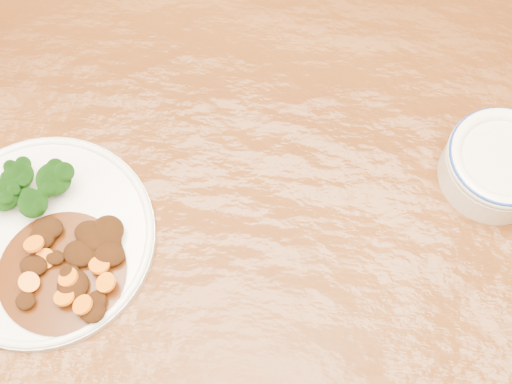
# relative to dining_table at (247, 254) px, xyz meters

# --- Properties ---
(ground) EXTENTS (4.00, 4.00, 0.00)m
(ground) POSITION_rel_dining_table_xyz_m (0.00, 0.00, -0.67)
(ground) COLOR #472511
(ground) RESTS_ON ground
(dining_table) EXTENTS (1.53, 0.95, 0.75)m
(dining_table) POSITION_rel_dining_table_xyz_m (0.00, 0.00, 0.00)
(dining_table) COLOR #5B2F10
(dining_table) RESTS_ON ground
(dinner_plate) EXTENTS (0.23, 0.23, 0.01)m
(dinner_plate) POSITION_rel_dining_table_xyz_m (-0.21, -0.04, 0.09)
(dinner_plate) COLOR silver
(dinner_plate) RESTS_ON dining_table
(broccoli_florets) EXTENTS (0.12, 0.08, 0.04)m
(broccoli_florets) POSITION_rel_dining_table_xyz_m (-0.24, -0.01, 0.11)
(broccoli_florets) COLOR #6AA555
(broccoli_florets) RESTS_ON dinner_plate
(mince_stew) EXTENTS (0.13, 0.13, 0.03)m
(mince_stew) POSITION_rel_dining_table_xyz_m (-0.16, -0.07, 0.10)
(mince_stew) COLOR #411D07
(mince_stew) RESTS_ON dinner_plate
(dip_bowl) EXTENTS (0.12, 0.12, 0.05)m
(dip_bowl) POSITION_rel_dining_table_xyz_m (0.25, 0.10, 0.11)
(dip_bowl) COLOR silver
(dip_bowl) RESTS_ON dining_table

